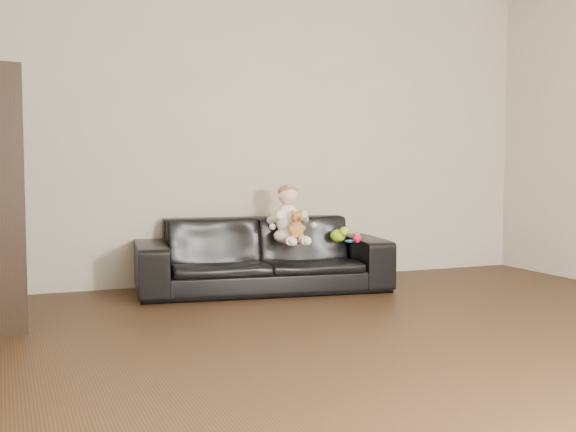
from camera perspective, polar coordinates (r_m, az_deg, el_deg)
name	(u,v)px	position (r m, az deg, el deg)	size (l,w,h in m)	color
floor	(450,358)	(3.94, 12.66, -10.88)	(5.50, 5.50, 0.00)	#372313
wall_back	(268,130)	(6.27, -1.56, 6.77)	(5.00, 5.00, 0.00)	beige
sofa	(262,255)	(5.76, -2.05, -3.07)	(1.98, 0.77, 0.58)	black
baby	(289,218)	(5.69, 0.05, -0.15)	(0.33, 0.40, 0.47)	#FBD4DB
teddy_bear	(297,225)	(5.57, 0.69, -0.71)	(0.14, 0.14, 0.22)	#B48133
toy_green	(338,236)	(5.86, 3.96, -1.56)	(0.12, 0.15, 0.10)	#95DA19
toy_rattle	(357,238)	(5.80, 5.50, -1.76)	(0.07, 0.07, 0.07)	#E11A46
toy_blue_disc	(350,241)	(5.88, 4.92, -1.98)	(0.09, 0.09, 0.01)	blue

